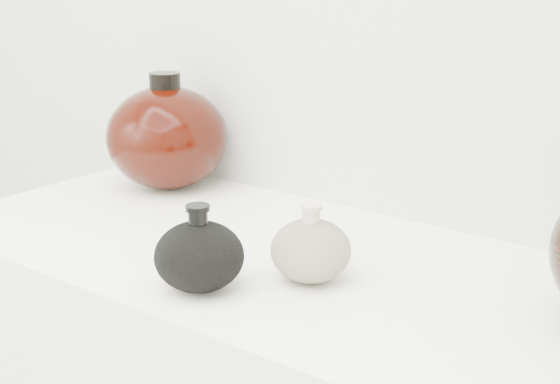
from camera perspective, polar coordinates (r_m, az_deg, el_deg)
The scene contains 3 objects.
black_gourd_vase at distance 1.01m, azimuth -5.93°, elevation -4.64°, with size 0.15×0.15×0.11m.
cream_gourd_vase at distance 1.03m, azimuth 2.27°, elevation -4.24°, with size 0.13×0.13×0.11m.
left_round_pot at distance 1.45m, azimuth -8.25°, elevation 4.01°, with size 0.29×0.29×0.21m.
Camera 1 is at (0.60, 0.11, 1.32)m, focal length 50.00 mm.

